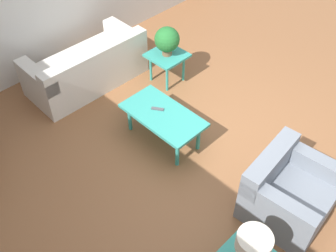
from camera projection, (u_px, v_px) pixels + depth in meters
The scene contains 8 objects.
ground_plane at pixel (205, 150), 5.15m from camera, with size 14.00×14.00×0.00m, color #8E5B38.
sofa at pixel (87, 68), 5.95m from camera, with size 0.87×1.79×0.73m.
armchair at pixel (287, 192), 4.30m from camera, with size 0.90×0.97×0.76m.
coffee_table at pixel (163, 117), 5.02m from camera, with size 1.09×0.58×0.45m.
side_table_plant at pixel (167, 58), 5.92m from camera, with size 0.53×0.53×0.48m.
potted_plant at pixel (167, 40), 5.69m from camera, with size 0.37×0.37×0.44m.
table_lamp at pixel (253, 245), 3.35m from camera, with size 0.31×0.31×0.42m.
remote_control at pixel (158, 109), 5.04m from camera, with size 0.16×0.12×0.02m.
Camera 1 is at (-2.08, 2.77, 3.86)m, focal length 42.00 mm.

